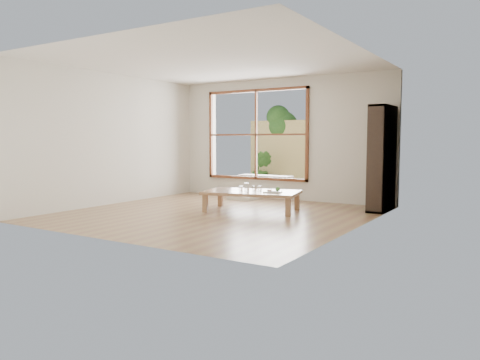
% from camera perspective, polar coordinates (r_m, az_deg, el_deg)
% --- Properties ---
extents(ground, '(5.00, 5.00, 0.00)m').
position_cam_1_polar(ground, '(8.18, -2.90, -4.14)').
color(ground, olive).
rests_on(ground, ground).
extents(low_table, '(1.85, 1.32, 0.37)m').
position_cam_1_polar(low_table, '(8.45, 1.46, -1.64)').
color(low_table, '#946F47').
rests_on(low_table, ground).
extents(floor_cushion, '(0.61, 0.61, 0.08)m').
position_cam_1_polar(floor_cushion, '(10.18, 0.62, -2.10)').
color(floor_cushion, silver).
rests_on(floor_cushion, ground).
extents(bookshelf, '(0.30, 0.86, 1.90)m').
position_cam_1_polar(bookshelf, '(8.83, 16.91, 2.52)').
color(bookshelf, '#2F211A').
rests_on(bookshelf, ground).
extents(glass_tall, '(0.09, 0.09, 0.16)m').
position_cam_1_polar(glass_tall, '(8.28, 0.84, -0.92)').
color(glass_tall, silver).
rests_on(glass_tall, low_table).
extents(glass_mid, '(0.06, 0.06, 0.09)m').
position_cam_1_polar(glass_mid, '(8.44, 1.73, -1.04)').
color(glass_mid, silver).
rests_on(glass_mid, low_table).
extents(glass_short, '(0.07, 0.07, 0.09)m').
position_cam_1_polar(glass_short, '(8.50, 2.42, -1.01)').
color(glass_short, silver).
rests_on(glass_short, low_table).
extents(glass_small, '(0.07, 0.07, 0.09)m').
position_cam_1_polar(glass_small, '(8.48, 0.10, -1.03)').
color(glass_small, silver).
rests_on(glass_small, low_table).
extents(food_tray, '(0.37, 0.32, 0.10)m').
position_cam_1_polar(food_tray, '(8.23, 4.12, -1.36)').
color(food_tray, white).
rests_on(food_tray, low_table).
extents(deck, '(2.80, 2.00, 0.05)m').
position_cam_1_polar(deck, '(11.52, 4.82, -1.50)').
color(deck, '#3E362D').
rests_on(deck, ground).
extents(garden_bench, '(1.33, 0.42, 0.42)m').
position_cam_1_polar(garden_bench, '(11.13, 3.10, 0.27)').
color(garden_bench, '#2F211A').
rests_on(garden_bench, deck).
extents(bamboo_fence, '(2.80, 0.06, 1.80)m').
position_cam_1_polar(bamboo_fence, '(12.35, 6.98, 3.10)').
color(bamboo_fence, tan).
rests_on(bamboo_fence, ground).
extents(shrub_right, '(1.01, 0.93, 0.95)m').
position_cam_1_polar(shrub_right, '(11.80, 10.10, 1.02)').
color(shrub_right, '#2F5720').
rests_on(shrub_right, deck).
extents(shrub_left, '(0.55, 0.45, 0.97)m').
position_cam_1_polar(shrub_left, '(12.30, 2.69, 1.31)').
color(shrub_left, '#2F5720').
rests_on(shrub_left, deck).
extents(garden_tree, '(1.04, 0.85, 2.22)m').
position_cam_1_polar(garden_tree, '(12.92, 4.84, 6.42)').
color(garden_tree, '#4C3D2D').
rests_on(garden_tree, ground).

